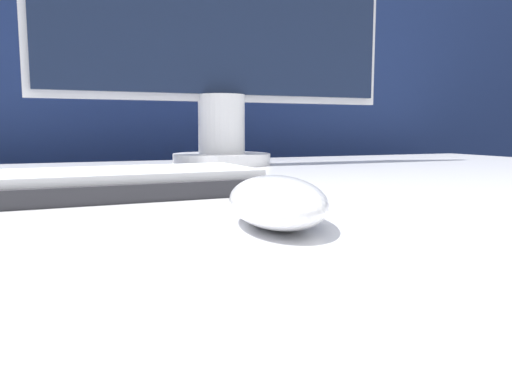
% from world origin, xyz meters
% --- Properties ---
extents(partition_panel, '(5.00, 0.03, 1.48)m').
position_xyz_m(partition_panel, '(0.00, 0.63, 0.74)').
color(partition_panel, navy).
rests_on(partition_panel, ground_plane).
extents(computer_mouse_near, '(0.09, 0.13, 0.03)m').
position_xyz_m(computer_mouse_near, '(0.06, -0.22, 0.72)').
color(computer_mouse_near, white).
rests_on(computer_mouse_near, desk).
extents(keyboard, '(0.37, 0.15, 0.02)m').
position_xyz_m(keyboard, '(-0.06, -0.02, 0.71)').
color(keyboard, '#28282D').
rests_on(keyboard, desk).
extents(monitor, '(0.63, 0.17, 0.51)m').
position_xyz_m(monitor, '(0.20, 0.33, 0.98)').
color(monitor, silver).
rests_on(monitor, desk).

